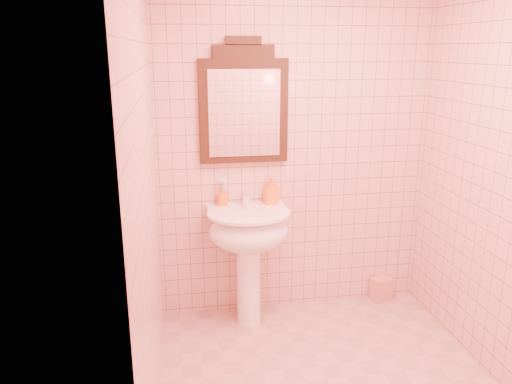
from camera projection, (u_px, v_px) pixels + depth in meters
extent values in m
cube|color=#D1A692|center=(294.00, 149.00, 3.62)|extent=(2.00, 0.02, 2.50)
cylinder|color=white|center=(249.00, 279.00, 3.61)|extent=(0.17, 0.17, 0.70)
ellipsoid|color=white|center=(249.00, 232.00, 3.48)|extent=(0.56, 0.46, 0.28)
cube|color=white|center=(245.00, 209.00, 3.61)|extent=(0.56, 0.15, 0.05)
cylinder|color=white|center=(249.00, 213.00, 3.45)|extent=(0.58, 0.58, 0.02)
cylinder|color=white|center=(245.00, 199.00, 3.59)|extent=(0.04, 0.04, 0.09)
cylinder|color=white|center=(246.00, 196.00, 3.53)|extent=(0.02, 0.10, 0.02)
cylinder|color=white|center=(248.00, 201.00, 3.48)|extent=(0.02, 0.02, 0.04)
cube|color=white|center=(245.00, 191.00, 3.58)|extent=(0.02, 0.07, 0.01)
cube|color=black|center=(244.00, 112.00, 3.46)|extent=(0.62, 0.05, 0.72)
cube|color=black|center=(243.00, 51.00, 3.35)|extent=(0.42, 0.05, 0.09)
cube|color=black|center=(243.00, 41.00, 3.33)|extent=(0.24, 0.05, 0.06)
cube|color=white|center=(244.00, 114.00, 3.44)|extent=(0.50, 0.01, 0.60)
cylinder|color=orange|center=(222.00, 199.00, 3.58)|extent=(0.08, 0.08, 0.10)
cylinder|color=silver|center=(225.00, 194.00, 3.57)|extent=(0.01, 0.01, 0.18)
cylinder|color=#338CD8|center=(222.00, 193.00, 3.59)|extent=(0.01, 0.01, 0.18)
cylinder|color=#E5334C|center=(220.00, 194.00, 3.57)|extent=(0.01, 0.01, 0.18)
cylinder|color=#3FBF59|center=(222.00, 194.00, 3.55)|extent=(0.01, 0.01, 0.18)
imported|color=orange|center=(271.00, 191.00, 3.60)|extent=(0.10, 0.10, 0.20)
cube|color=tan|center=(381.00, 289.00, 4.00)|extent=(0.18, 0.14, 0.19)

